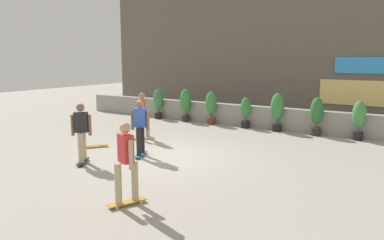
# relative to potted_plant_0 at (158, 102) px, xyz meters

# --- Properties ---
(ground_plane) EXTENTS (48.00, 48.00, 0.00)m
(ground_plane) POSITION_rel_potted_plant_0_xyz_m (4.51, -5.55, -0.83)
(ground_plane) COLOR #A8A093
(planter_wall) EXTENTS (18.00, 0.40, 0.90)m
(planter_wall) POSITION_rel_potted_plant_0_xyz_m (4.51, 0.45, -0.38)
(planter_wall) COLOR gray
(planter_wall) RESTS_ON ground
(building_backdrop) EXTENTS (20.00, 2.08, 6.50)m
(building_backdrop) POSITION_rel_potted_plant_0_xyz_m (4.51, 4.45, 2.42)
(building_backdrop) COLOR #60564C
(building_backdrop) RESTS_ON ground
(potted_plant_0) EXTENTS (0.48, 0.48, 1.44)m
(potted_plant_0) POSITION_rel_potted_plant_0_xyz_m (0.00, 0.00, 0.00)
(potted_plant_0) COLOR black
(potted_plant_0) RESTS_ON ground
(potted_plant_1) EXTENTS (0.51, 0.51, 1.50)m
(potted_plant_1) POSITION_rel_potted_plant_0_xyz_m (1.58, -0.00, 0.05)
(potted_plant_1) COLOR #2D2823
(potted_plant_1) RESTS_ON ground
(potted_plant_2) EXTENTS (0.50, 0.50, 1.46)m
(potted_plant_2) POSITION_rel_potted_plant_0_xyz_m (2.93, 0.00, 0.02)
(potted_plant_2) COLOR brown
(potted_plant_2) RESTS_ON ground
(potted_plant_3) EXTENTS (0.41, 0.41, 1.29)m
(potted_plant_3) POSITION_rel_potted_plant_0_xyz_m (4.58, 0.00, -0.11)
(potted_plant_3) COLOR black
(potted_plant_3) RESTS_ON ground
(potted_plant_4) EXTENTS (0.53, 0.53, 1.54)m
(potted_plant_4) POSITION_rel_potted_plant_0_xyz_m (5.96, -0.00, 0.07)
(potted_plant_4) COLOR black
(potted_plant_4) RESTS_ON ground
(potted_plant_5) EXTENTS (0.49, 0.49, 1.46)m
(potted_plant_5) POSITION_rel_potted_plant_0_xyz_m (7.51, -0.00, 0.02)
(potted_plant_5) COLOR #2D2823
(potted_plant_5) RESTS_ON ground
(potted_plant_6) EXTENTS (0.47, 0.47, 1.42)m
(potted_plant_6) POSITION_rel_potted_plant_0_xyz_m (8.99, 0.00, -0.01)
(potted_plant_6) COLOR black
(potted_plant_6) RESTS_ON ground
(skater_far_right) EXTENTS (0.69, 0.72, 1.70)m
(skater_far_right) POSITION_rel_potted_plant_0_xyz_m (2.38, -4.03, 0.11)
(skater_far_right) COLOR #BF8C26
(skater_far_right) RESTS_ON ground
(skater_far_left) EXTENTS (0.52, 0.81, 1.70)m
(skater_far_left) POSITION_rel_potted_plant_0_xyz_m (6.11, -9.01, 0.11)
(skater_far_left) COLOR #BF8C26
(skater_far_left) RESTS_ON ground
(skater_foreground) EXTENTS (0.63, 0.77, 1.70)m
(skater_foreground) POSITION_rel_potted_plant_0_xyz_m (3.01, -7.40, 0.11)
(skater_foreground) COLOR black
(skater_foreground) RESTS_ON ground
(skater_mid_plaza) EXTENTS (0.52, 0.81, 1.70)m
(skater_mid_plaza) POSITION_rel_potted_plant_0_xyz_m (3.87, -5.92, 0.11)
(skater_mid_plaza) COLOR #266699
(skater_mid_plaza) RESTS_ON ground
(skateboard_near_camera) EXTENTS (0.64, 0.76, 0.08)m
(skateboard_near_camera) POSITION_rel_potted_plant_0_xyz_m (1.86, -5.84, -0.77)
(skateboard_near_camera) COLOR #BF8C26
(skateboard_near_camera) RESTS_ON ground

